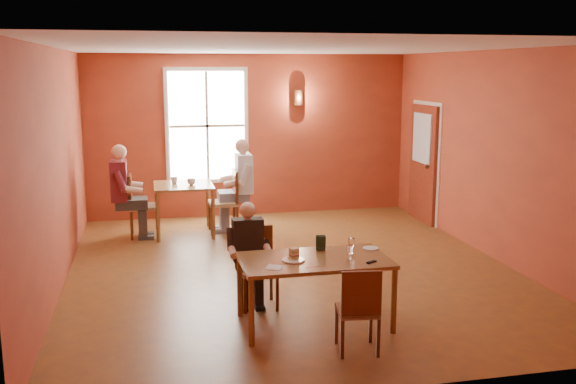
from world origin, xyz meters
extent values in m
cube|color=brown|center=(0.00, 0.00, 0.00)|extent=(6.00, 7.00, 0.01)
cube|color=brown|center=(0.00, 3.50, 1.50)|extent=(6.00, 0.04, 3.00)
cube|color=brown|center=(0.00, -3.50, 1.50)|extent=(6.00, 0.04, 3.00)
cube|color=brown|center=(-3.00, 0.00, 1.50)|extent=(0.04, 7.00, 3.00)
cube|color=brown|center=(3.00, 0.00, 1.50)|extent=(0.04, 7.00, 3.00)
cube|color=white|center=(0.00, 0.00, 3.00)|extent=(6.00, 7.00, 0.04)
cube|color=white|center=(-0.80, 3.45, 1.70)|extent=(1.36, 0.10, 1.96)
cube|color=maroon|center=(2.94, 2.30, 1.05)|extent=(0.12, 1.04, 2.10)
cylinder|color=brown|center=(0.90, 3.40, 2.20)|extent=(0.16, 0.16, 0.28)
cylinder|color=white|center=(-0.42, -1.99, 0.76)|extent=(0.25, 0.25, 0.03)
cube|color=tan|center=(-0.41, -1.93, 0.79)|extent=(0.11, 0.10, 0.10)
cube|color=black|center=(-0.04, -1.67, 0.83)|extent=(0.11, 0.07, 0.17)
cube|color=white|center=(-0.25, -2.24, 0.74)|extent=(0.18, 0.02, 0.00)
cube|color=white|center=(-0.67, -2.18, 0.74)|extent=(0.22, 0.22, 0.01)
cylinder|color=white|center=(0.52, -1.74, 0.75)|extent=(0.21, 0.21, 0.01)
cube|color=black|center=(0.36, -2.23, 0.75)|extent=(0.12, 0.09, 0.01)
imported|color=white|center=(-1.20, 2.17, 0.90)|extent=(0.18, 0.18, 0.11)
imported|color=white|center=(-1.47, 2.35, 0.90)|extent=(0.14, 0.14, 0.11)
camera|label=1|loc=(-1.88, -8.32, 2.74)|focal=40.00mm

